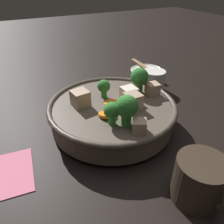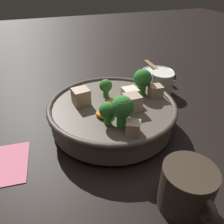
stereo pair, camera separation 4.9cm
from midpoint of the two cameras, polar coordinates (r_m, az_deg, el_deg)
The scene contains 7 objects.
ground_plane at distance 0.51m, azimuth -2.74°, elevation -3.70°, with size 3.00×3.00×0.00m, color black.
stirfry_bowl at distance 0.49m, azimuth -2.70°, elevation 0.21°, with size 0.28×0.28×0.12m.
side_saucer at distance 0.79m, azimuth 7.25°, elevation 10.57°, with size 0.11×0.11×0.01m.
tea_cup at distance 0.66m, azimuth 8.76°, elevation 8.14°, with size 0.06×0.06×0.06m.
dark_mug at distance 0.36m, azimuth 18.25°, elevation -16.88°, with size 0.10×0.08×0.08m.
napkin at distance 0.45m, azimuth -27.96°, elevation -14.01°, with size 0.12×0.09×0.00m.
chopsticks_pair at distance 0.79m, azimuth 7.30°, elevation 11.21°, with size 0.20×0.03×0.01m.
Camera 1 is at (0.37, -0.19, 0.31)m, focal length 35.00 mm.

